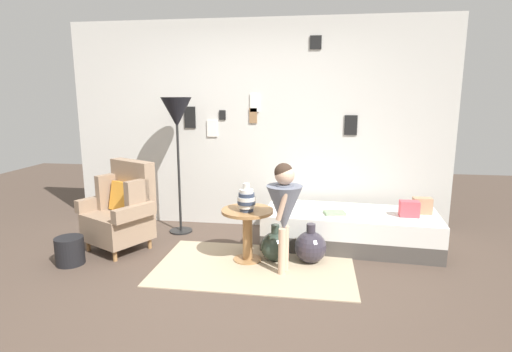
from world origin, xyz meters
TOP-DOWN VIEW (x-y plane):
  - ground_plane at (0.00, 0.00)m, footprint 12.00×12.00m
  - gallery_wall at (0.00, 1.95)m, footprint 4.80×0.12m
  - rug at (0.20, 0.57)m, footprint 1.95×1.17m
  - armchair at (-1.33, 0.88)m, footprint 0.90×0.82m
  - daybed at (1.16, 1.31)m, footprint 1.95×0.93m
  - pillow_head at (1.94, 1.37)m, footprint 0.20×0.12m
  - pillow_mid at (1.77, 1.22)m, footprint 0.20×0.12m
  - side_table at (0.10, 0.72)m, footprint 0.53×0.53m
  - vase_striped at (0.10, 0.66)m, footprint 0.18×0.18m
  - floor_lamp at (-0.88, 1.50)m, footprint 0.36×0.36m
  - person_child at (0.49, 0.49)m, footprint 0.34×0.34m
  - book_on_daybed at (0.99, 1.19)m, footprint 0.25×0.20m
  - demijohn_near at (0.38, 0.77)m, footprint 0.30×0.30m
  - demijohn_far at (0.74, 0.77)m, footprint 0.32×0.32m
  - magazine_basket at (-1.67, 0.37)m, footprint 0.28×0.28m

SIDE VIEW (x-z plane):
  - ground_plane at x=0.00m, z-range 0.00..0.00m
  - rug at x=0.20m, z-range 0.00..0.01m
  - magazine_basket at x=-1.67m, z-range 0.00..0.28m
  - demijohn_near at x=0.38m, z-range -0.04..0.35m
  - demijohn_far at x=0.74m, z-range -0.04..0.37m
  - daybed at x=1.16m, z-range 0.00..0.40m
  - side_table at x=0.10m, z-range 0.11..0.66m
  - book_on_daybed at x=0.99m, z-range 0.40..0.43m
  - armchair at x=-1.33m, z-range -0.05..0.92m
  - pillow_mid at x=1.77m, z-range 0.40..0.57m
  - pillow_head at x=1.94m, z-range 0.40..0.58m
  - vase_striped at x=0.10m, z-range 0.52..0.81m
  - person_child at x=0.49m, z-range 0.14..1.22m
  - gallery_wall at x=0.00m, z-range 0.00..2.60m
  - floor_lamp at x=-0.88m, z-range 0.59..2.24m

